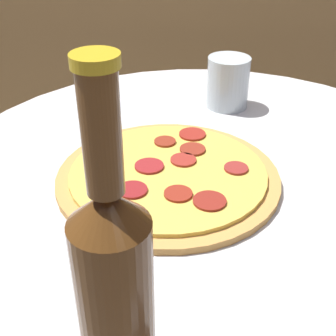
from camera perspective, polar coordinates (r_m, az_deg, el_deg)
name	(u,v)px	position (r m, az deg, el deg)	size (l,w,h in m)	color
table	(206,253)	(0.80, 4.61, -10.29)	(0.82, 0.82, 0.73)	silver
fence_panel	(216,24)	(1.38, 5.84, 17.01)	(1.48, 0.04, 1.48)	olive
pizza	(168,175)	(0.66, 0.03, -0.88)	(0.31, 0.31, 0.02)	#C68E47
beer_bottle	(114,279)	(0.37, -6.64, -13.29)	(0.06, 0.06, 0.28)	#563314
drinking_glass	(228,82)	(0.87, 7.32, 10.32)	(0.08, 0.08, 0.09)	silver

